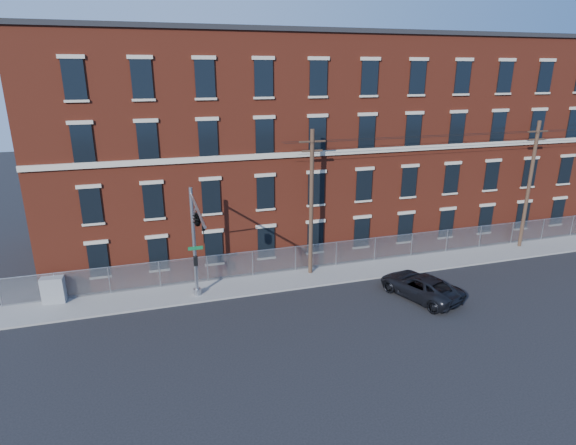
% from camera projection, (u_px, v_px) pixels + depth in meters
% --- Properties ---
extents(ground, '(140.00, 140.00, 0.00)m').
position_uv_depth(ground, '(310.00, 316.00, 27.35)').
color(ground, black).
rests_on(ground, ground).
extents(sidewalk, '(65.00, 3.00, 0.12)m').
position_uv_depth(sidewalk, '(438.00, 260.00, 35.20)').
color(sidewalk, gray).
rests_on(sidewalk, ground).
extents(mill_building, '(55.30, 14.32, 16.30)m').
position_uv_depth(mill_building, '(388.00, 137.00, 40.81)').
color(mill_building, maroon).
rests_on(mill_building, ground).
extents(chain_link_fence, '(59.06, 0.06, 1.85)m').
position_uv_depth(chain_link_fence, '(429.00, 242.00, 36.07)').
color(chain_link_fence, '#A5A8AD').
rests_on(chain_link_fence, ground).
extents(traffic_signal_mast, '(0.90, 6.75, 7.00)m').
position_uv_depth(traffic_signal_mast, '(197.00, 227.00, 26.00)').
color(traffic_signal_mast, '#9EA0A5').
rests_on(traffic_signal_mast, ground).
extents(utility_pole_near, '(1.80, 0.28, 10.00)m').
position_uv_depth(utility_pole_near, '(311.00, 201.00, 31.34)').
color(utility_pole_near, '#422D21').
rests_on(utility_pole_near, ground).
extents(utility_pole_mid, '(1.80, 0.28, 10.00)m').
position_uv_depth(utility_pole_mid, '(529.00, 183.00, 36.32)').
color(utility_pole_mid, '#422D21').
rests_on(utility_pole_mid, ground).
extents(overhead_wires, '(40.00, 0.62, 0.62)m').
position_uv_depth(overhead_wires, '(538.00, 134.00, 35.15)').
color(overhead_wires, black).
rests_on(overhead_wires, ground).
extents(pickup_truck, '(4.15, 5.90, 1.50)m').
position_uv_depth(pickup_truck, '(420.00, 286.00, 29.46)').
color(pickup_truck, black).
rests_on(pickup_truck, ground).
extents(utility_cabinet, '(1.38, 0.79, 1.64)m').
position_uv_depth(utility_cabinet, '(53.00, 290.00, 28.50)').
color(utility_cabinet, gray).
rests_on(utility_cabinet, sidewalk).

